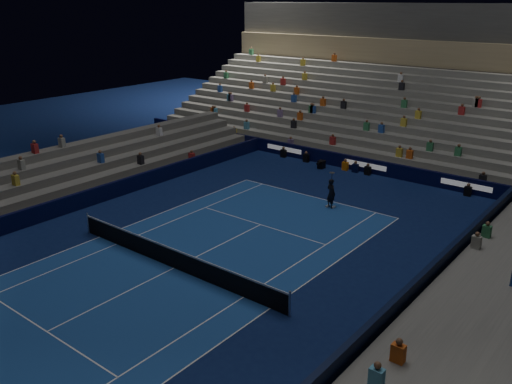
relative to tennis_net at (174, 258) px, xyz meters
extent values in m
plane|color=#0B1846|center=(0.00, 0.00, -0.50)|extent=(90.00, 90.00, 0.00)
cube|color=navy|center=(0.00, 0.00, -0.50)|extent=(10.97, 23.77, 0.01)
cube|color=black|center=(0.00, 18.50, 0.00)|extent=(44.00, 0.25, 1.00)
cube|color=black|center=(9.70, 0.00, 0.00)|extent=(0.25, 37.00, 1.00)
cube|color=black|center=(-9.70, 0.00, 0.00)|extent=(0.25, 37.00, 1.00)
cube|color=slate|center=(0.00, 19.50, -0.25)|extent=(44.00, 1.00, 0.50)
cube|color=slate|center=(0.00, 20.50, 0.00)|extent=(44.00, 1.00, 1.00)
cube|color=slate|center=(0.00, 21.50, 0.25)|extent=(44.00, 1.00, 1.50)
cube|color=slate|center=(0.00, 22.50, 0.50)|extent=(44.00, 1.00, 2.00)
cube|color=slate|center=(0.00, 23.50, 0.75)|extent=(44.00, 1.00, 2.50)
cube|color=slate|center=(0.00, 24.50, 1.00)|extent=(44.00, 1.00, 3.00)
cube|color=slate|center=(0.00, 25.50, 1.25)|extent=(44.00, 1.00, 3.50)
cube|color=slate|center=(0.00, 26.50, 1.50)|extent=(44.00, 1.00, 4.00)
cube|color=slate|center=(0.00, 27.50, 1.75)|extent=(44.00, 1.00, 4.50)
cube|color=slate|center=(0.00, 28.50, 2.00)|extent=(44.00, 1.00, 5.00)
cube|color=slate|center=(0.00, 29.50, 2.25)|extent=(44.00, 1.00, 5.50)
cube|color=slate|center=(0.00, 30.50, 2.50)|extent=(44.00, 1.00, 6.00)
cube|color=#9B8860|center=(0.00, 31.60, 6.60)|extent=(44.00, 0.60, 2.20)
cube|color=#40403D|center=(0.00, 33.00, 9.20)|extent=(44.00, 2.40, 3.00)
cube|color=slate|center=(10.50, 0.00, -0.25)|extent=(1.00, 37.00, 0.50)
cube|color=slate|center=(11.50, 0.00, 0.00)|extent=(1.00, 37.00, 1.00)
cube|color=slate|center=(12.50, 0.00, 0.25)|extent=(1.00, 37.00, 1.50)
cube|color=slate|center=(13.50, 0.00, 0.50)|extent=(1.00, 37.00, 2.00)
cube|color=#5F5F5B|center=(-10.50, 0.00, -0.25)|extent=(1.00, 37.00, 0.50)
cube|color=#5F5F5B|center=(-11.50, 0.00, 0.00)|extent=(1.00, 37.00, 1.00)
cube|color=#5F5F5B|center=(-12.50, 0.00, 0.25)|extent=(1.00, 37.00, 1.50)
cube|color=#5F5F5B|center=(-13.50, 0.00, 0.50)|extent=(1.00, 37.00, 2.00)
cube|color=#5F5F5B|center=(-14.50, 0.00, 0.75)|extent=(1.00, 37.00, 2.50)
cylinder|color=#B2B2B7|center=(-6.40, 0.00, 0.05)|extent=(0.10, 0.10, 1.10)
cylinder|color=#B2B2B7|center=(6.40, 0.00, 0.05)|extent=(0.10, 0.10, 1.10)
cube|color=black|center=(0.00, 0.00, -0.05)|extent=(12.80, 0.03, 0.90)
cube|color=white|center=(0.00, 0.00, 0.44)|extent=(12.80, 0.04, 0.08)
imported|color=black|center=(1.62, 10.99, 0.38)|extent=(0.74, 0.60, 1.76)
cube|color=black|center=(-2.97, 17.36, -0.22)|extent=(0.44, 0.53, 0.57)
cylinder|color=black|center=(-2.97, 16.92, -0.05)|extent=(0.17, 0.35, 0.16)
camera|label=1|loc=(16.64, -15.00, 11.05)|focal=38.13mm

